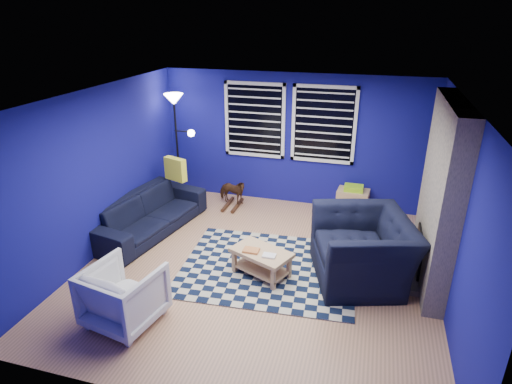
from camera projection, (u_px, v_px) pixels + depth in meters
floor at (258, 268)px, 6.31m from camera, size 5.00×5.00×0.00m
ceiling at (259, 98)px, 5.33m from camera, size 5.00×5.00×0.00m
wall_back at (293, 141)px, 8.04m from camera, size 5.00×0.00×5.00m
wall_left at (99, 173)px, 6.44m from camera, size 0.00×5.00×5.00m
wall_right at (456, 211)px, 5.20m from camera, size 0.00×5.00×5.00m
fireplace at (439, 198)px, 5.70m from camera, size 0.65×2.00×2.50m
window_left at (255, 120)px, 8.05m from camera, size 1.17×0.06×1.42m
window_right at (324, 125)px, 7.73m from camera, size 1.17×0.06×1.42m
tv at (436, 151)px, 6.93m from camera, size 0.07×1.00×0.58m
rug at (268, 268)px, 6.31m from camera, size 2.63×2.16×0.02m
sofa at (149, 213)px, 7.26m from camera, size 2.37×1.28×0.65m
armchair_big at (363, 249)px, 5.92m from camera, size 1.72×1.60×0.92m
armchair_bent at (124, 295)px, 5.10m from camera, size 0.94×0.96×0.75m
rocking_horse at (232, 192)px, 8.17m from camera, size 0.34×0.61×0.49m
coffee_table at (261, 258)px, 6.03m from camera, size 0.95×0.77×0.42m
cabinet at (352, 201)px, 7.91m from camera, size 0.59×0.42×0.56m
floor_lamp at (176, 115)px, 7.91m from camera, size 0.57×0.35×2.11m
throw_pillow at (175, 169)px, 7.73m from camera, size 0.46×0.27×0.42m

